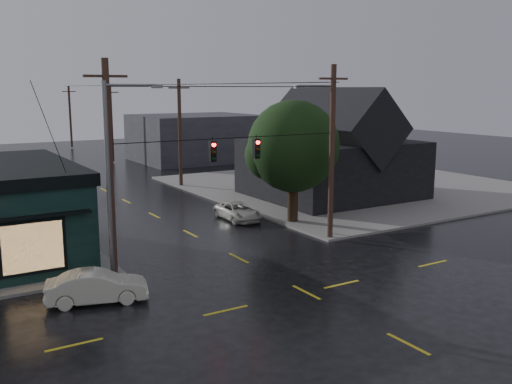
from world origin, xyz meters
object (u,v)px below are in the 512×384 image
corner_tree (293,147)px  utility_pole_nw (115,276)px  utility_pole_ne (330,239)px  sedan_cream (97,287)px  suv_silver (238,211)px

corner_tree → utility_pole_nw: corner_tree is taller
utility_pole_ne → sedan_cream: size_ratio=2.45×
utility_pole_ne → sedan_cream: 14.96m
utility_pole_ne → suv_silver: bearing=106.5°
utility_pole_ne → sedan_cream: (-14.65, -2.92, 0.68)m
corner_tree → utility_pole_nw: bearing=-161.4°
corner_tree → sedan_cream: 17.46m
corner_tree → suv_silver: bearing=134.6°
suv_silver → sedan_cream: bearing=-138.6°
utility_pole_nw → sedan_cream: utility_pole_nw is taller
sedan_cream → suv_silver: sedan_cream is taller
corner_tree → utility_pole_ne: bearing=-96.3°
utility_pole_ne → suv_silver: utility_pole_ne is taller
utility_pole_nw → utility_pole_ne: 13.00m
suv_silver → corner_tree: bearing=-43.1°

